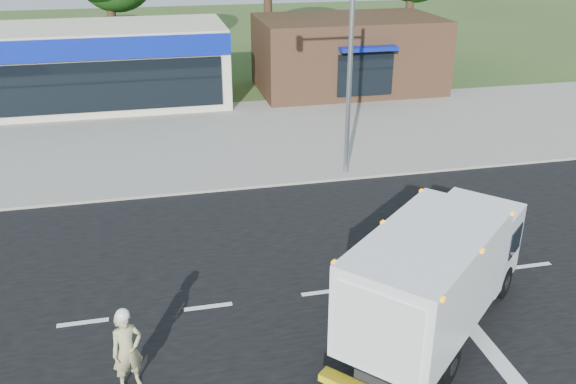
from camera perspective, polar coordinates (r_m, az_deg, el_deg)
ground at (r=16.04m, az=3.38°, el=-9.37°), size 120.00×120.00×0.00m
road_asphalt at (r=16.03m, az=3.38°, el=-9.35°), size 60.00×14.00×0.02m
sidewalk at (r=23.10m, az=-2.16°, el=1.73°), size 60.00×2.40×0.12m
parking_apron at (r=28.50m, az=-4.34°, el=5.95°), size 60.00×9.00×0.02m
lane_markings at (r=15.37m, az=9.73°, el=-11.29°), size 55.20×7.00×0.01m
ems_box_truck at (r=14.07m, az=13.85°, el=-7.21°), size 6.23×5.94×2.92m
emergency_worker at (r=13.07m, az=-14.83°, el=-14.03°), size 0.76×0.64×1.89m
retail_strip_mall at (r=33.85m, az=-21.58°, el=10.78°), size 18.00×6.20×4.00m
brown_storefront at (r=35.23m, az=5.62°, el=12.75°), size 10.00×6.70×4.00m
traffic_signal_pole at (r=21.71m, az=4.23°, el=13.63°), size 3.51×0.25×8.00m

